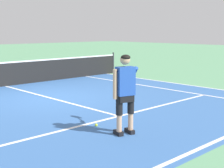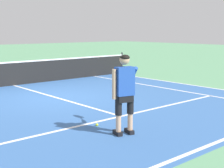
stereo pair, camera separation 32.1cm
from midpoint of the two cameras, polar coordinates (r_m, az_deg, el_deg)
The scene contains 10 objects.
ground_plane at distance 11.10m, azimuth -11.40°, elevation -2.39°, with size 80.00×80.00×0.00m, color #609E70.
court_inner_surface at distance 9.98m, azimuth -7.16°, elevation -3.57°, with size 10.98×9.53×0.00m, color #3866A8.
line_baseline at distance 6.99m, azimuth 16.08°, elevation -9.51°, with size 10.98×0.10×0.01m, color white.
line_service at distance 8.62m, azimuth 0.15°, elevation -5.56°, with size 8.23×0.10×0.01m, color white.
line_centre_service at distance 11.09m, azimuth -11.38°, elevation -2.38°, with size 0.10×6.40×0.01m, color white.
line_singles_right at distance 12.81m, azimuth 7.80°, elevation -0.72°, with size 0.10×9.13×0.01m, color white.
line_doubles_right at distance 13.89m, azimuth 11.34°, elevation -0.03°, with size 0.10×9.13×0.01m, color white.
tennis_net at distance 13.79m, azimuth -18.58°, elevation 1.67°, with size 11.96×0.08×1.07m.
tennis_player at distance 6.95m, azimuth 0.90°, elevation -0.85°, with size 0.87×1.04×1.71m.
tennis_ball_near_feet at distance 7.75m, azimuth -3.92°, elevation -7.07°, with size 0.07×0.07×0.07m, color #CCE02D.
Camera 1 is at (-5.88, -9.11, 2.21)m, focal length 53.04 mm.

